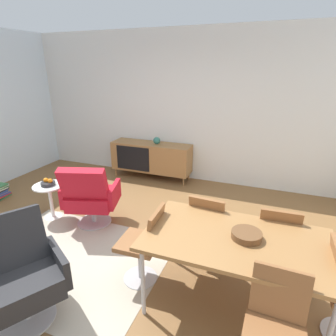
{
  "coord_description": "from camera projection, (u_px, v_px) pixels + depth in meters",
  "views": [
    {
      "loc": [
        1.61,
        -2.45,
        2.12
      ],
      "look_at": [
        0.53,
        0.4,
        1.0
      ],
      "focal_mm": 29.23,
      "sensor_mm": 36.0,
      "label": 1
    }
  ],
  "objects": [
    {
      "name": "dining_chair_near_window",
      "position": [
        144.0,
        242.0,
        2.75
      ],
      "size": [
        0.44,
        0.42,
        0.86
      ],
      "color": "brown",
      "rests_on": "ground_plane"
    },
    {
      "name": "fruit_bowl",
      "position": [
        48.0,
        183.0,
        3.94
      ],
      "size": [
        0.2,
        0.2,
        0.11
      ],
      "color": "#262628",
      "rests_on": "side_table_round"
    },
    {
      "name": "area_rug",
      "position": [
        69.0,
        259.0,
        3.22
      ],
      "size": [
        2.2,
        1.7,
        0.01
      ],
      "primitive_type": "cube",
      "color": "#B7AD99",
      "rests_on": "ground_plane"
    },
    {
      "name": "dining_chair_back_right",
      "position": [
        276.0,
        238.0,
        2.83
      ],
      "size": [
        0.42,
        0.44,
        0.86
      ],
      "color": "brown",
      "rests_on": "ground_plane"
    },
    {
      "name": "dining_chair_front_right",
      "position": [
        275.0,
        328.0,
        1.84
      ],
      "size": [
        0.42,
        0.44,
        0.86
      ],
      "color": "brown",
      "rests_on": "ground_plane"
    },
    {
      "name": "dining_table",
      "position": [
        236.0,
        242.0,
        2.37
      ],
      "size": [
        1.6,
        0.9,
        0.74
      ],
      "color": "olive",
      "rests_on": "ground_plane"
    },
    {
      "name": "wall_back",
      "position": [
        183.0,
        108.0,
        5.22
      ],
      "size": [
        6.8,
        0.12,
        2.8
      ],
      "primitive_type": "cube",
      "color": "silver",
      "rests_on": "ground_plane"
    },
    {
      "name": "armchair_black_shell",
      "position": [
        17.0,
        273.0,
        2.34
      ],
      "size": [
        0.88,
        0.89,
        0.95
      ],
      "color": "#262628",
      "rests_on": "ground_plane"
    },
    {
      "name": "dining_chair_back_left",
      "position": [
        209.0,
        224.0,
        3.06
      ],
      "size": [
        0.43,
        0.45,
        0.86
      ],
      "color": "brown",
      "rests_on": "ground_plane"
    },
    {
      "name": "ground_plane",
      "position": [
        117.0,
        248.0,
        3.42
      ],
      "size": [
        8.32,
        8.32,
        0.0
      ],
      "primitive_type": "plane",
      "color": "brown"
    },
    {
      "name": "sideboard",
      "position": [
        151.0,
        157.0,
        5.47
      ],
      "size": [
        1.6,
        0.45,
        0.72
      ],
      "color": "olive",
      "rests_on": "ground_plane"
    },
    {
      "name": "vase_cobalt",
      "position": [
        157.0,
        141.0,
        5.31
      ],
      "size": [
        0.14,
        0.14,
        0.14
      ],
      "color": "#337266",
      "rests_on": "sideboard"
    },
    {
      "name": "side_table_round",
      "position": [
        50.0,
        198.0,
        4.02
      ],
      "size": [
        0.44,
        0.44,
        0.52
      ],
      "color": "white",
      "rests_on": "ground_plane"
    },
    {
      "name": "wooden_bowl_on_table",
      "position": [
        247.0,
        235.0,
        2.35
      ],
      "size": [
        0.26,
        0.26,
        0.06
      ],
      "primitive_type": "cylinder",
      "color": "brown",
      "rests_on": "dining_table"
    },
    {
      "name": "lounge_chair_red",
      "position": [
        90.0,
        195.0,
        3.77
      ],
      "size": [
        0.84,
        0.8,
        0.95
      ],
      "color": "red",
      "rests_on": "ground_plane"
    }
  ]
}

